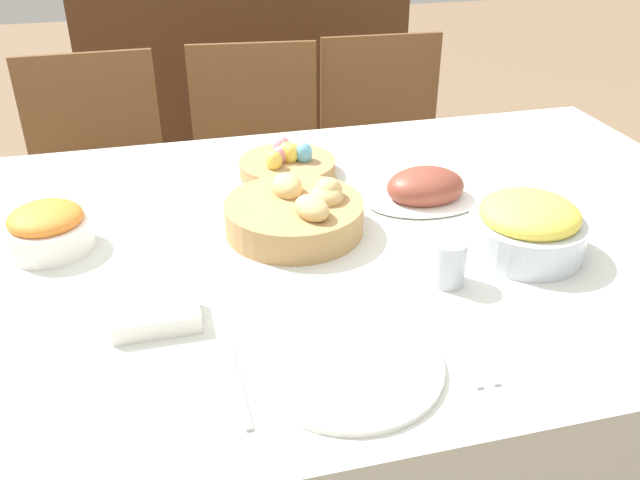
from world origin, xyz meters
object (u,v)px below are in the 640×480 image
object	(u,v)px
sideboard	(244,84)
chair_far_left	(101,189)
chair_far_right	(387,160)
knife	(453,349)
bread_basket	(297,213)
dinner_plate	(349,365)
butter_dish	(156,316)
ham_platter	(425,189)
spoon	(471,346)
chair_far_center	(259,173)
fork	(238,385)
egg_basket	(287,164)
drinking_cup	(447,262)
carrot_bowl	(48,229)
pineapple_bowl	(527,227)

from	to	relation	value
sideboard	chair_far_left	bearing A→B (deg)	-122.58
chair_far_right	knife	distance (m)	1.40
bread_basket	dinner_plate	world-z (taller)	bread_basket
butter_dish	chair_far_left	bearing A→B (deg)	97.92
ham_platter	spoon	distance (m)	0.50
butter_dish	chair_far_center	bearing A→B (deg)	73.20
butter_dish	spoon	bearing A→B (deg)	-21.00
chair_far_center	sideboard	distance (m)	0.95
knife	sideboard	bearing A→B (deg)	88.33
chair_far_right	fork	bearing A→B (deg)	-114.81
egg_basket	drinking_cup	bearing A→B (deg)	-71.44
carrot_bowl	knife	xyz separation A→B (m)	(0.61, -0.47, -0.04)
chair_far_left	knife	world-z (taller)	chair_far_left
sideboard	drinking_cup	world-z (taller)	sideboard
chair_far_left	bread_basket	world-z (taller)	chair_far_left
butter_dish	carrot_bowl	bearing A→B (deg)	122.07
chair_far_center	carrot_bowl	bearing A→B (deg)	-115.28
fork	carrot_bowl	bearing A→B (deg)	120.21
egg_basket	carrot_bowl	bearing A→B (deg)	-155.86
pineapple_bowl	chair_far_right	bearing A→B (deg)	83.58
chair_far_right	sideboard	size ratio (longest dim) A/B	0.64
pineapple_bowl	spoon	world-z (taller)	pineapple_bowl
knife	butter_dish	size ratio (longest dim) A/B	1.30
egg_basket	dinner_plate	bearing A→B (deg)	-94.43
egg_basket	butter_dish	distance (m)	0.61
chair_far_right	sideboard	xyz separation A→B (m)	(-0.36, 0.94, 0.02)
chair_far_left	egg_basket	world-z (taller)	chair_far_left
pineapple_bowl	butter_dish	xyz separation A→B (m)	(-0.68, -0.06, -0.04)
sideboard	butter_dish	size ratio (longest dim) A/B	10.07
spoon	pineapple_bowl	bearing A→B (deg)	48.70
carrot_bowl	dinner_plate	xyz separation A→B (m)	(0.45, -0.47, -0.04)
egg_basket	ham_platter	size ratio (longest dim) A/B	0.86
spoon	drinking_cup	xyz separation A→B (m)	(0.03, 0.18, 0.04)
ham_platter	carrot_bowl	xyz separation A→B (m)	(-0.76, -0.02, 0.02)
carrot_bowl	butter_dish	distance (m)	0.35
sideboard	bread_basket	bearing A→B (deg)	-94.96
egg_basket	carrot_bowl	xyz separation A→B (m)	(-0.50, -0.23, 0.02)
sideboard	ham_platter	xyz separation A→B (m)	(0.13, -1.78, 0.28)
ham_platter	butter_dish	distance (m)	0.66
chair_far_center	fork	bearing A→B (deg)	-93.89
chair_far_center	fork	xyz separation A→B (m)	(-0.24, -1.32, 0.27)
chair_far_right	knife	xyz separation A→B (m)	(-0.37, -1.32, 0.27)
knife	spoon	world-z (taller)	same
carrot_bowl	fork	bearing A→B (deg)	-58.49
egg_basket	drinking_cup	xyz separation A→B (m)	(0.17, -0.52, 0.02)
ham_platter	fork	size ratio (longest dim) A/B	1.47
egg_basket	fork	world-z (taller)	egg_basket
chair_far_center	bread_basket	bearing A→B (deg)	-87.54
bread_basket	egg_basket	size ratio (longest dim) A/B	1.22
fork	knife	xyz separation A→B (m)	(0.32, 0.00, 0.00)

